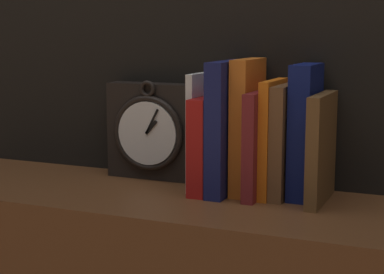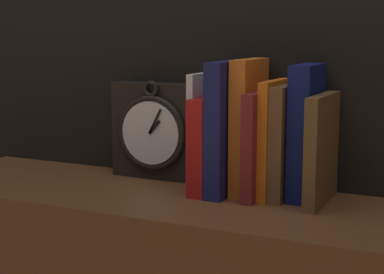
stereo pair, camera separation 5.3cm
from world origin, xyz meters
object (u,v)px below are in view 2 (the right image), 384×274
book_slot0_white (204,131)px  book_slot5_orange (274,139)px  book_slot6_brown (286,142)px  book_slot4_maroon (261,144)px  book_slot2_navy (228,128)px  book_slot7_navy (306,132)px  book_slot3_orange (249,127)px  book_slot1_red (211,144)px  clock (157,131)px  book_slot8_brown (322,150)px

book_slot0_white → book_slot5_orange: (0.14, -0.00, -0.00)m
book_slot6_brown → book_slot4_maroon: bearing=-163.8°
book_slot2_navy → book_slot7_navy: 0.14m
book_slot0_white → book_slot4_maroon: bearing=-6.5°
book_slot3_orange → book_slot7_navy: size_ratio=1.03×
book_slot3_orange → book_slot7_navy: 0.11m
book_slot0_white → book_slot5_orange: 0.14m
book_slot1_red → book_slot7_navy: bearing=6.4°
book_slot3_orange → book_slot4_maroon: (0.03, -0.01, -0.03)m
book_slot1_red → book_slot2_navy: bearing=-1.7°
book_slot4_maroon → book_slot3_orange: bearing=155.1°
book_slot3_orange → book_slot4_maroon: 0.04m
book_slot0_white → book_slot4_maroon: book_slot0_white is taller
clock → book_slot2_navy: book_slot2_navy is taller
book_slot5_orange → book_slot7_navy: book_slot7_navy is taller
book_slot2_navy → book_slot0_white: bearing=165.3°
book_slot2_navy → book_slot6_brown: bearing=7.2°
book_slot8_brown → book_slot3_orange: bearing=173.8°
clock → book_slot8_brown: clock is taller
book_slot0_white → book_slot3_orange: bearing=-0.2°
clock → book_slot5_orange: bearing=-7.8°
book_slot0_white → book_slot1_red: book_slot0_white is taller
book_slot1_red → book_slot8_brown: size_ratio=0.93×
book_slot7_navy → book_slot2_navy: bearing=-171.6°
clock → book_slot5_orange: book_slot5_orange is taller
clock → book_slot7_navy: book_slot7_navy is taller
book_slot0_white → book_slot1_red: size_ratio=1.24×
book_slot1_red → book_slot3_orange: size_ratio=0.72×
book_slot8_brown → book_slot1_red: bearing=179.5°
book_slot0_white → book_slot6_brown: (0.16, -0.00, -0.01)m
book_slot6_brown → book_slot8_brown: bearing=-11.3°
clock → book_slot5_orange: size_ratio=0.95×
book_slot8_brown → clock: bearing=172.2°
book_slot4_maroon → book_slot6_brown: (0.04, 0.01, 0.01)m
book_slot3_orange → book_slot6_brown: bearing=-1.0°
book_slot4_maroon → book_slot6_brown: bearing=16.2°
book_slot2_navy → book_slot5_orange: book_slot2_navy is taller
book_slot1_red → book_slot6_brown: size_ratio=0.88×
book_slot5_orange → book_slot6_brown: book_slot5_orange is taller
book_slot4_maroon → book_slot5_orange: bearing=28.7°
book_slot1_red → book_slot5_orange: (0.12, 0.01, 0.02)m
book_slot2_navy → book_slot4_maroon: 0.07m
clock → book_slot4_maroon: size_ratio=1.05×
book_slot4_maroon → book_slot5_orange: size_ratio=0.91×
book_slot0_white → book_slot2_navy: 0.06m
clock → book_slot7_navy: bearing=-4.8°
clock → book_slot6_brown: book_slot6_brown is taller
clock → book_slot8_brown: (0.35, -0.05, -0.00)m
book_slot1_red → book_slot2_navy: size_ratio=0.73×
book_slot3_orange → book_slot6_brown: 0.07m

